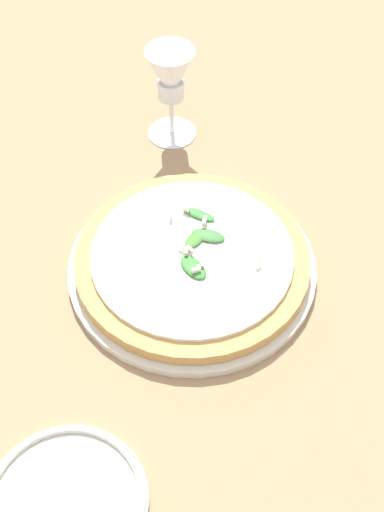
{
  "coord_description": "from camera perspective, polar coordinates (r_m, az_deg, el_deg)",
  "views": [
    {
      "loc": [
        0.57,
        -0.14,
        0.75
      ],
      "look_at": [
        -0.0,
        0.01,
        0.03
      ],
      "focal_mm": 50.0,
      "sensor_mm": 36.0,
      "label": 1
    }
  ],
  "objects": [
    {
      "name": "side_plate_white",
      "position": [
        0.8,
        -10.08,
        -18.84
      ],
      "size": [
        0.17,
        0.17,
        0.02
      ],
      "color": "silver",
      "rests_on": "ground_plane"
    },
    {
      "name": "wine_glass",
      "position": [
        1.08,
        -1.72,
        13.9
      ],
      "size": [
        0.08,
        0.08,
        0.15
      ],
      "color": "white",
      "rests_on": "ground_plane"
    },
    {
      "name": "ground_plane",
      "position": [
        0.95,
        -0.73,
        -1.3
      ],
      "size": [
        6.0,
        6.0,
        0.0
      ],
      "primitive_type": "plane",
      "color": "#9E7A56"
    },
    {
      "name": "pizza_arugula_main",
      "position": [
        0.94,
        0.0,
        -0.5
      ],
      "size": [
        0.33,
        0.33,
        0.05
      ],
      "color": "silver",
      "rests_on": "ground_plane"
    }
  ]
}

